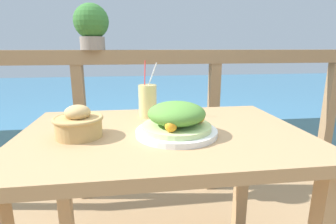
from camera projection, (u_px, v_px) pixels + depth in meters
patio_table at (163, 158)px, 1.02m from camera, size 1.06×0.72×0.73m
railing_fence at (149, 94)px, 1.76m from camera, size 2.80×0.08×1.02m
sea_backdrop at (139, 100)px, 4.30m from camera, size 12.00×4.00×0.37m
salad_plate at (177, 121)px, 0.93m from camera, size 0.29×0.29×0.12m
drink_glass at (148, 101)px, 1.17m from camera, size 0.08×0.08×0.25m
bread_basket at (78, 124)px, 0.91m from camera, size 0.17×0.17×0.11m
potted_plant at (91, 25)px, 1.61m from camera, size 0.21×0.21×0.28m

